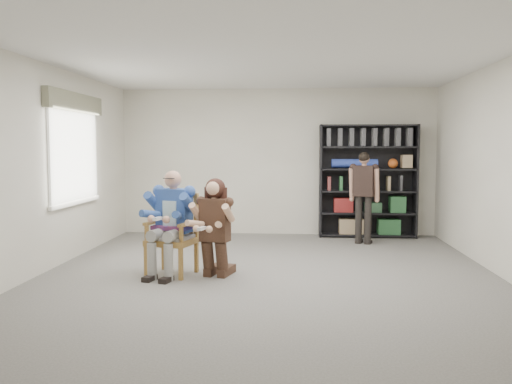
# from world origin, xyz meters

# --- Properties ---
(room_shell) EXTENTS (6.00, 7.00, 2.80)m
(room_shell) POSITION_xyz_m (0.00, 0.00, 1.40)
(room_shell) COLOR beige
(room_shell) RESTS_ON ground
(floor) EXTENTS (6.00, 7.00, 0.01)m
(floor) POSITION_xyz_m (0.00, 0.00, 0.00)
(floor) COLOR #5E5C57
(floor) RESTS_ON ground
(window_left) EXTENTS (0.16, 2.00, 1.75)m
(window_left) POSITION_xyz_m (-2.95, 1.00, 1.63)
(window_left) COLOR white
(window_left) RESTS_ON room_shell
(armchair) EXTENTS (0.75, 0.73, 1.07)m
(armchair) POSITION_xyz_m (-1.27, -0.02, 0.53)
(armchair) COLOR olive
(armchair) RESTS_ON floor
(seated_man) EXTENTS (0.78, 0.95, 1.39)m
(seated_man) POSITION_xyz_m (-1.27, -0.02, 0.69)
(seated_man) COLOR navy
(seated_man) RESTS_ON floor
(kneeling_woman) EXTENTS (0.73, 0.96, 1.27)m
(kneeling_woman) POSITION_xyz_m (-0.69, -0.14, 0.63)
(kneeling_woman) COLOR #36221A
(kneeling_woman) RESTS_ON floor
(bookshelf) EXTENTS (1.80, 0.38, 2.10)m
(bookshelf) POSITION_xyz_m (1.70, 3.28, 1.05)
(bookshelf) COLOR black
(bookshelf) RESTS_ON floor
(standing_man) EXTENTS (0.56, 0.43, 1.60)m
(standing_man) POSITION_xyz_m (1.53, 2.50, 0.80)
(standing_man) COLOR black
(standing_man) RESTS_ON floor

